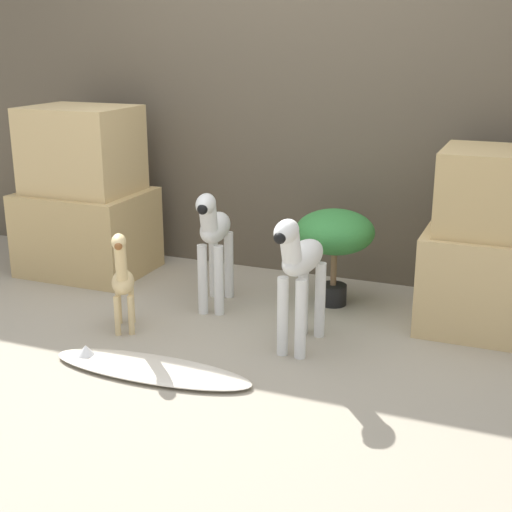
{
  "coord_description": "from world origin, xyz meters",
  "views": [
    {
      "loc": [
        1.41,
        -2.88,
        1.48
      ],
      "look_at": [
        0.08,
        0.42,
        0.38
      ],
      "focal_mm": 50.0,
      "sensor_mm": 36.0,
      "label": 1
    }
  ],
  "objects_px": {
    "surfboard": "(149,368)",
    "zebra_left": "(214,236)",
    "giraffe_figurine": "(122,277)",
    "zebra_right": "(300,267)",
    "potted_palm_front": "(335,235)"
  },
  "relations": [
    {
      "from": "zebra_right",
      "to": "giraffe_figurine",
      "type": "bearing_deg",
      "value": -171.06
    },
    {
      "from": "zebra_right",
      "to": "zebra_left",
      "type": "relative_size",
      "value": 1.0
    },
    {
      "from": "zebra_right",
      "to": "surfboard",
      "type": "height_order",
      "value": "zebra_right"
    },
    {
      "from": "giraffe_figurine",
      "to": "potted_palm_front",
      "type": "height_order",
      "value": "giraffe_figurine"
    },
    {
      "from": "giraffe_figurine",
      "to": "surfboard",
      "type": "distance_m",
      "value": 0.58
    },
    {
      "from": "giraffe_figurine",
      "to": "potted_palm_front",
      "type": "distance_m",
      "value": 1.2
    },
    {
      "from": "zebra_right",
      "to": "surfboard",
      "type": "xyz_separation_m",
      "value": [
        -0.55,
        -0.5,
        -0.4
      ]
    },
    {
      "from": "zebra_left",
      "to": "surfboard",
      "type": "xyz_separation_m",
      "value": [
        0.06,
        -0.86,
        -0.4
      ]
    },
    {
      "from": "zebra_left",
      "to": "potted_palm_front",
      "type": "xyz_separation_m",
      "value": [
        0.61,
        0.3,
        -0.01
      ]
    },
    {
      "from": "zebra_right",
      "to": "giraffe_figurine",
      "type": "distance_m",
      "value": 0.92
    },
    {
      "from": "zebra_left",
      "to": "giraffe_figurine",
      "type": "xyz_separation_m",
      "value": [
        -0.29,
        -0.49,
        -0.12
      ]
    },
    {
      "from": "potted_palm_front",
      "to": "giraffe_figurine",
      "type": "bearing_deg",
      "value": -138.36
    },
    {
      "from": "zebra_right",
      "to": "giraffe_figurine",
      "type": "xyz_separation_m",
      "value": [
        -0.9,
        -0.14,
        -0.12
      ]
    },
    {
      "from": "zebra_right",
      "to": "potted_palm_front",
      "type": "bearing_deg",
      "value": 91.01
    },
    {
      "from": "surfboard",
      "to": "zebra_left",
      "type": "bearing_deg",
      "value": 94.26
    }
  ]
}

